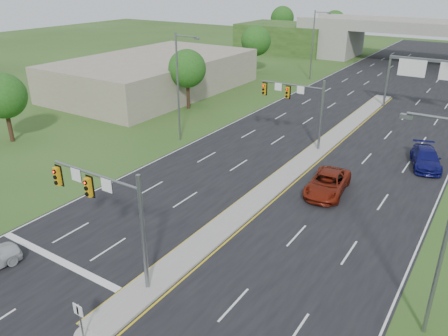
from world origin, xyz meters
TOP-DOWN VIEW (x-y plane):
  - ground at (0.00, 0.00)m, footprint 240.00×240.00m
  - road at (0.00, 35.00)m, footprint 24.00×160.00m
  - median at (0.00, 23.00)m, footprint 2.00×54.00m
  - median_nose at (0.00, -4.00)m, footprint 2.00×2.00m
  - lane_markings at (-0.60, 28.91)m, footprint 23.72×160.00m
  - signal_mast_near at (-2.26, -0.07)m, footprint 6.62×0.60m
  - signal_mast_far at (-2.26, 24.93)m, footprint 6.62×0.60m
  - keep_right_sign at (0.00, -4.53)m, footprint 0.60×0.13m
  - sign_gantry at (6.68, 44.92)m, footprint 11.58×0.44m
  - overpass at (0.00, 80.00)m, footprint 80.00×14.00m
  - lightpole_l_mid at (-13.30, 20.00)m, footprint 2.85×0.25m
  - lightpole_l_far at (-13.30, 55.00)m, footprint 2.85×0.25m
  - lightpole_r_near at (13.30, 5.00)m, footprint 2.85×0.25m
  - tree_l_near at (-20.00, 30.00)m, footprint 4.80×4.80m
  - tree_l_mid at (-24.00, 55.00)m, footprint 5.20×5.20m
  - tree_l_close at (-28.00, 10.00)m, footprint 4.60×4.60m
  - tree_back_a at (-38.00, 94.00)m, footprint 6.00×6.00m
  - tree_back_b at (-24.00, 94.00)m, footprint 5.60×5.60m
  - commercial_building at (-30.00, 35.00)m, footprint 18.00×30.00m
  - car_far_a at (4.07, 16.65)m, footprint 3.35×6.17m
  - car_far_b at (9.66, 26.54)m, footprint 3.80×6.02m

SIDE VIEW (x-z plane):
  - ground at x=0.00m, z-range 0.00..0.00m
  - road at x=0.00m, z-range 0.00..0.02m
  - lane_markings at x=-0.60m, z-range 0.02..0.03m
  - median at x=0.00m, z-range 0.02..0.18m
  - median_nose at x=0.00m, z-range 0.02..0.18m
  - car_far_b at x=9.66m, z-range 0.02..1.64m
  - car_far_a at x=4.07m, z-range 0.02..1.66m
  - keep_right_sign at x=0.00m, z-range 0.42..2.62m
  - commercial_building at x=-30.00m, z-range 0.00..5.00m
  - overpass at x=0.00m, z-range -0.50..7.60m
  - signal_mast_near at x=-2.26m, z-range 1.23..8.23m
  - signal_mast_far at x=-2.26m, z-range 1.23..8.23m
  - tree_l_close at x=-28.00m, z-range 1.27..8.44m
  - tree_l_near at x=-20.00m, z-range 1.38..8.98m
  - sign_gantry at x=6.68m, z-range 1.90..8.58m
  - tree_l_mid at x=-24.00m, z-range 1.44..9.57m
  - tree_back_b at x=-24.00m, z-range 1.35..9.67m
  - tree_back_a at x=-38.00m, z-range 1.41..10.26m
  - lightpole_l_mid at x=-13.30m, z-range 0.60..11.60m
  - lightpole_l_far at x=-13.30m, z-range 0.60..11.60m
  - lightpole_r_near at x=13.30m, z-range 0.60..11.60m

